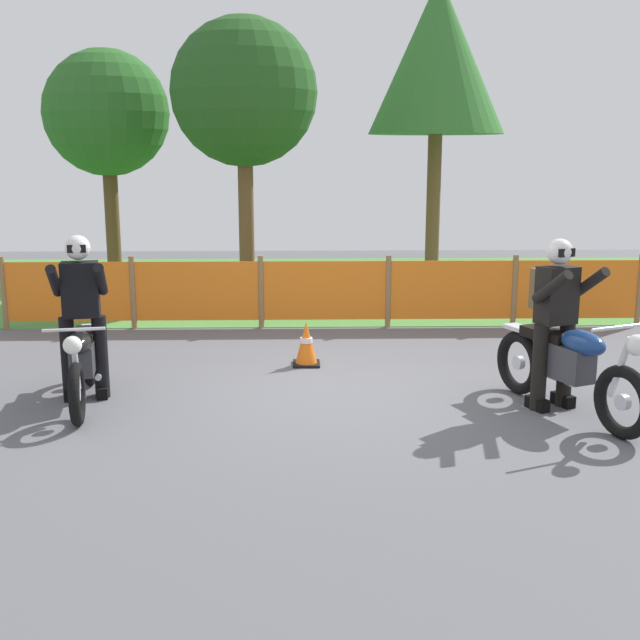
# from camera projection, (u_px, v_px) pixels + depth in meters

# --- Properties ---
(ground) EXTENTS (24.00, 24.00, 0.02)m
(ground) POSITION_uv_depth(u_px,v_px,m) (333.00, 389.00, 8.55)
(ground) COLOR #5B5B60
(grass_verge) EXTENTS (24.00, 7.44, 0.01)m
(grass_verge) POSITION_uv_depth(u_px,v_px,m) (319.00, 285.00, 15.12)
(grass_verge) COLOR #4C8C3D
(grass_verge) RESTS_ON ground
(barrier_fence) EXTENTS (9.21, 0.08, 1.05)m
(barrier_fence) POSITION_uv_depth(u_px,v_px,m) (325.00, 291.00, 11.37)
(barrier_fence) COLOR olive
(barrier_fence) RESTS_ON ground
(tree_leftmost) EXTENTS (2.40, 2.40, 4.42)m
(tree_leftmost) POSITION_uv_depth(u_px,v_px,m) (107.00, 114.00, 15.21)
(tree_leftmost) COLOR brown
(tree_leftmost) RESTS_ON ground
(tree_near_left) EXTENTS (2.63, 2.63, 4.84)m
(tree_near_left) POSITION_uv_depth(u_px,v_px,m) (244.00, 93.00, 14.11)
(tree_near_left) COLOR brown
(tree_near_left) RESTS_ON ground
(tree_near_right) EXTENTS (2.69, 2.69, 5.81)m
(tree_near_right) POSITION_uv_depth(u_px,v_px,m) (438.00, 57.00, 15.47)
(tree_near_right) COLOR brown
(tree_near_right) RESTS_ON ground
(motorcycle_lead) EXTENTS (0.59, 1.91, 0.91)m
(motorcycle_lead) POSITION_uv_depth(u_px,v_px,m) (83.00, 362.00, 7.94)
(motorcycle_lead) COLOR black
(motorcycle_lead) RESTS_ON ground
(motorcycle_trailing) EXTENTS (1.00, 2.01, 1.01)m
(motorcycle_trailing) POSITION_uv_depth(u_px,v_px,m) (568.00, 366.00, 7.61)
(motorcycle_trailing) COLOR black
(motorcycle_trailing) RESTS_ON ground
(rider_lead) EXTENTS (0.61, 0.62, 1.69)m
(rider_lead) POSITION_uv_depth(u_px,v_px,m) (82.00, 311.00, 8.02)
(rider_lead) COLOR black
(rider_lead) RESTS_ON ground
(rider_trailing) EXTENTS (0.68, 0.78, 1.69)m
(rider_trailing) POSITION_uv_depth(u_px,v_px,m) (555.00, 314.00, 7.72)
(rider_trailing) COLOR black
(rider_trailing) RESTS_ON ground
(traffic_cone) EXTENTS (0.32, 0.32, 0.53)m
(traffic_cone) POSITION_uv_depth(u_px,v_px,m) (306.00, 344.00, 9.43)
(traffic_cone) COLOR black
(traffic_cone) RESTS_ON ground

